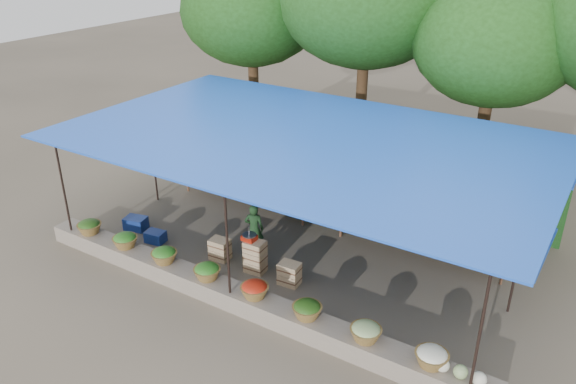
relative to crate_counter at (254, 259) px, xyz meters
The scene contains 16 objects.
ground 1.60m from the crate_counter, 75.85° to the left, with size 60.00×60.00×0.00m, color brown.
stone_curb 1.30m from the crate_counter, 72.77° to the right, with size 10.60×0.55×0.40m, color #72675B.
stall_canopy 2.87m from the crate_counter, 76.50° to the left, with size 10.80×6.60×2.82m.
produce_baskets 1.29m from the crate_counter, 77.10° to the right, with size 8.98×0.58×0.34m.
netting_backdrop 4.78m from the crate_counter, 85.31° to the left, with size 10.60×0.06×2.50m, color #1B4719.
tree_row 8.83m from the crate_counter, 83.36° to the left, with size 16.51×5.50×7.12m.
fruit_table_left 3.57m from the crate_counter, 126.33° to the left, with size 4.21×0.95×0.93m.
fruit_table_right 4.08m from the crate_counter, 44.77° to the left, with size 4.21×0.95×0.93m.
crate_counter is the anchor object (origin of this frame).
weighing_scale 0.55m from the crate_counter, behind, with size 0.31×0.31×0.33m.
vendor_seated 0.88m from the crate_counter, 124.62° to the left, with size 0.46×0.30×1.26m, color #19371A.
customer_left 3.90m from the crate_counter, 120.00° to the left, with size 0.88×0.69×1.81m, color slate.
customer_mid 4.51m from the crate_counter, 54.38° to the left, with size 1.15×0.66×1.78m, color slate.
customer_right 4.55m from the crate_counter, 48.26° to the left, with size 0.98×0.41×1.67m, color slate.
blue_crate_front 2.82m from the crate_counter, behind, with size 0.47×0.34×0.28m, color navy.
blue_crate_back 3.69m from the crate_counter, behind, with size 0.54×0.39×0.32m, color navy.
Camera 1 is at (5.90, -10.14, 7.07)m, focal length 35.00 mm.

